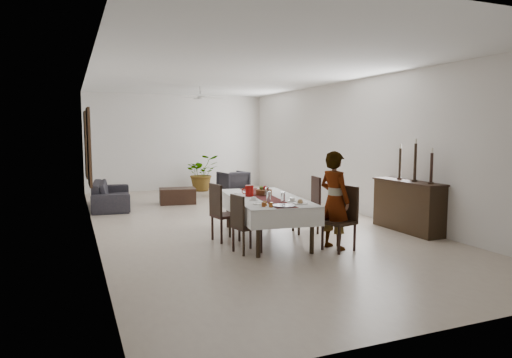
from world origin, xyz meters
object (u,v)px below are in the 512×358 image
Objects in this scene: sideboard_body at (408,207)px; sofa at (111,194)px; dining_table_top at (265,199)px; woman at (334,200)px; red_pitcher at (249,191)px.

sideboard_body reaches higher than sofa.
dining_table_top is 1.07× the size of sofa.
dining_table_top is 1.35m from woman.
red_pitcher is 5.05m from sofa.
sofa is (-5.20, 5.21, -0.15)m from sideboard_body.
sideboard_body is at bearing -11.59° from red_pitcher.
red_pitcher is 0.13× the size of sideboard_body.
red_pitcher is 0.12× the size of woman.
sideboard_body is 7.36m from sofa.
red_pitcher is at bearing 23.50° from woman.
woman reaches higher than red_pitcher.
woman is at bearing -46.19° from dining_table_top.
sofa is at bearing 12.18° from woman.
dining_table_top is 0.33m from red_pitcher.
red_pitcher reaches higher than dining_table_top.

